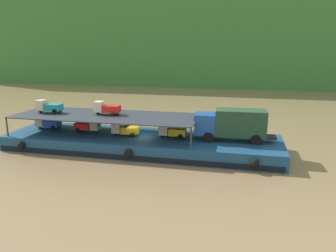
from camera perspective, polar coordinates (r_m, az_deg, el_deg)
ground_plane at (r=34.47m, az=-4.67°, el=-4.11°), size 400.00×400.00×0.00m
hillside_far_bank at (r=99.51m, az=7.50°, el=18.78°), size 143.28×32.08×34.59m
cargo_barge at (r=34.23m, az=-4.71°, el=-2.93°), size 28.43×8.01×1.50m
covered_lorry at (r=32.43m, az=11.15°, el=0.39°), size 7.91×2.50×3.10m
cargo_rack at (r=34.91m, az=-10.74°, el=1.75°), size 19.23×6.60×2.00m
mini_truck_lower_stern at (r=39.12m, az=-20.23°, el=0.56°), size 2.78×1.26×1.38m
mini_truck_lower_aft at (r=36.37m, az=-13.74°, el=0.07°), size 2.77×1.26×1.38m
mini_truck_lower_mid at (r=34.12m, az=-7.55°, el=-0.54°), size 2.79×1.29×1.38m
mini_truck_lower_fore at (r=33.12m, az=0.70°, el=-0.86°), size 2.77×1.25×1.38m
mini_truck_upper_stern at (r=37.66m, az=-20.07°, el=3.20°), size 2.79×1.30×1.38m
mini_truck_upper_mid at (r=35.07m, az=-10.65°, el=3.07°), size 2.79×1.29×1.38m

